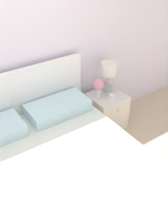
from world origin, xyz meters
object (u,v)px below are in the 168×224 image
Objects in this scene: table_lamp at (109,71)px; teacup at (111,97)px; bed at (56,179)px; nightstand at (106,111)px; flower_vase at (99,86)px.

table_lamp is 0.32m from teacup.
teacup is (1.13, 0.57, 0.24)m from bed.
teacup is (-0.00, -0.08, 0.28)m from nightstand.
table_lamp is at bearing 31.61° from bed.
flower_vase is (-0.20, -0.06, -0.12)m from table_lamp.
table_lamp is at bearing 67.62° from teacup.
bed is 1.26m from flower_vase.
flower_vase is at bearing 171.27° from nightstand.
bed is 1.29m from teacup.
table_lamp is 3.77× the size of teacup.
teacup is (0.13, -0.10, -0.14)m from flower_vase.
bed is 4.72× the size of table_lamp.
nightstand is at bearing -8.73° from flower_vase.
table_lamp reaches higher than nightstand.
teacup reaches higher than nightstand.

